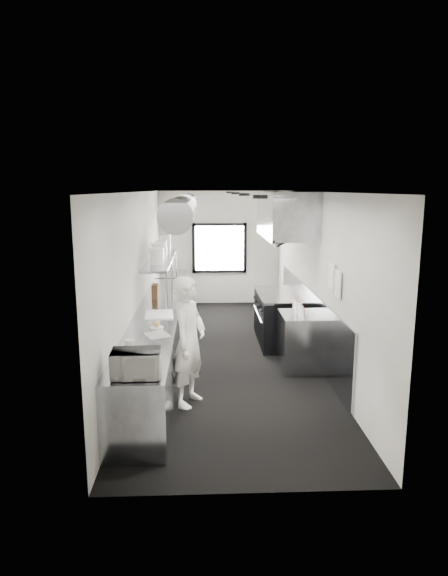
{
  "coord_description": "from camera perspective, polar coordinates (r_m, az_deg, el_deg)",
  "views": [
    {
      "loc": [
        -0.4,
        -8.2,
        2.85
      ],
      "look_at": [
        -0.06,
        -0.2,
        1.23
      ],
      "focal_mm": 30.68,
      "sensor_mm": 36.0,
      "label": 1
    }
  ],
  "objects": [
    {
      "name": "plate_stack_a",
      "position": [
        8.54,
        -7.79,
        3.66
      ],
      "size": [
        0.28,
        0.28,
        0.28
      ],
      "primitive_type": "cylinder",
      "rotation": [
        0.0,
        0.0,
        -0.19
      ],
      "color": "white",
      "rests_on": "pass_shelf"
    },
    {
      "name": "floor",
      "position": [
        8.69,
        0.35,
        -7.73
      ],
      "size": [
        3.0,
        8.0,
        0.01
      ],
      "primitive_type": "cube",
      "color": "black",
      "rests_on": "ground"
    },
    {
      "name": "wall_back",
      "position": [
        12.29,
        -0.54,
        4.66
      ],
      "size": [
        3.0,
        0.02,
        2.8
      ],
      "primitive_type": "cube",
      "color": "silver",
      "rests_on": "floor"
    },
    {
      "name": "range",
      "position": [
        9.32,
        6.55,
        -3.45
      ],
      "size": [
        0.88,
        1.6,
        0.94
      ],
      "color": "black",
      "rests_on": "floor"
    },
    {
      "name": "plate_stack_b",
      "position": [
        8.9,
        -7.59,
        4.13
      ],
      "size": [
        0.29,
        0.29,
        0.33
      ],
      "primitive_type": "cylinder",
      "rotation": [
        0.0,
        0.0,
        0.12
      ],
      "color": "white",
      "rests_on": "pass_shelf"
    },
    {
      "name": "microwave",
      "position": [
        5.33,
        -10.17,
        -8.61
      ],
      "size": [
        0.49,
        0.38,
        0.29
      ],
      "primitive_type": "imported",
      "rotation": [
        0.0,
        0.0,
        0.04
      ],
      "color": "silver",
      "rests_on": "prep_counter"
    },
    {
      "name": "line_cook",
      "position": [
        6.55,
        -4.09,
        -6.2
      ],
      "size": [
        0.63,
        0.75,
        1.74
      ],
      "primitive_type": "imported",
      "rotation": [
        0.0,
        0.0,
        1.17
      ],
      "color": "white",
      "rests_on": "floor"
    },
    {
      "name": "plate_stack_d",
      "position": [
        10.03,
        -6.88,
        5.09
      ],
      "size": [
        0.29,
        0.29,
        0.37
      ],
      "primitive_type": "cylinder",
      "rotation": [
        0.0,
        0.0,
        0.21
      ],
      "color": "white",
      "rests_on": "pass_shelf"
    },
    {
      "name": "squeeze_bottle_e",
      "position": [
        8.2,
        8.18,
        -1.84
      ],
      "size": [
        0.07,
        0.07,
        0.17
      ],
      "primitive_type": "cylinder",
      "rotation": [
        0.0,
        0.0,
        0.3
      ],
      "color": "white",
      "rests_on": "bottle_station"
    },
    {
      "name": "small_plate",
      "position": [
        7.1,
        -7.8,
        -4.55
      ],
      "size": [
        0.24,
        0.24,
        0.02
      ],
      "primitive_type": "cylinder",
      "rotation": [
        0.0,
        0.0,
        -0.24
      ],
      "color": "white",
      "rests_on": "prep_counter"
    },
    {
      "name": "wall_left",
      "position": [
        8.4,
        -9.92,
        1.31
      ],
      "size": [
        0.02,
        8.0,
        2.8
      ],
      "primitive_type": "cube",
      "color": "silver",
      "rests_on": "floor"
    },
    {
      "name": "service_window",
      "position": [
        12.25,
        -0.53,
        4.64
      ],
      "size": [
        1.36,
        0.05,
        1.25
      ],
      "color": "white",
      "rests_on": "wall_back"
    },
    {
      "name": "deli_tub_b",
      "position": [
        6.33,
        -10.85,
        -6.29
      ],
      "size": [
        0.17,
        0.17,
        0.09
      ],
      "primitive_type": "cylinder",
      "rotation": [
        0.0,
        0.0,
        0.38
      ],
      "color": "beige",
      "rests_on": "prep_counter"
    },
    {
      "name": "squeeze_bottle_c",
      "position": [
        7.84,
        8.79,
        -2.41
      ],
      "size": [
        0.08,
        0.08,
        0.19
      ],
      "primitive_type": "cylinder",
      "rotation": [
        0.0,
        0.0,
        -0.36
      ],
      "color": "white",
      "rests_on": "bottle_station"
    },
    {
      "name": "pastry",
      "position": [
        7.09,
        -7.81,
        -4.12
      ],
      "size": [
        0.1,
        0.1,
        0.1
      ],
      "primitive_type": "sphere",
      "color": "tan",
      "rests_on": "small_plate"
    },
    {
      "name": "notice_sheet_a",
      "position": [
        7.35,
        12.36,
        1.36
      ],
      "size": [
        0.02,
        0.28,
        0.38
      ],
      "primitive_type": "cube",
      "color": "white",
      "rests_on": "wall_right"
    },
    {
      "name": "bottle_station",
      "position": [
        8.02,
        8.88,
        -6.13
      ],
      "size": [
        0.65,
        0.8,
        0.9
      ],
      "primitive_type": "cube",
      "color": "gray",
      "rests_on": "floor"
    },
    {
      "name": "wall_right",
      "position": [
        8.54,
        10.48,
        1.45
      ],
      "size": [
        0.02,
        8.0,
        2.8
      ],
      "primitive_type": "cube",
      "color": "silver",
      "rests_on": "floor"
    },
    {
      "name": "knife_block",
      "position": [
        8.99,
        -7.97,
        -0.38
      ],
      "size": [
        0.12,
        0.24,
        0.26
      ],
      "primitive_type": "cube",
      "rotation": [
        0.0,
        0.0,
        -0.04
      ],
      "color": "brown",
      "rests_on": "prep_counter"
    },
    {
      "name": "cutting_board",
      "position": [
        7.81,
        -7.51,
        -3.06
      ],
      "size": [
        0.48,
        0.61,
        0.02
      ],
      "primitive_type": "cube",
      "rotation": [
        0.0,
        0.0,
        0.09
      ],
      "color": "white",
      "rests_on": "prep_counter"
    },
    {
      "name": "hvac_duct",
      "position": [
        8.61,
        -4.48,
        9.39
      ],
      "size": [
        0.4,
        6.4,
        0.4
      ],
      "primitive_type": "cylinder",
      "rotation": [
        1.57,
        0.0,
        0.0
      ],
      "color": "gray",
      "rests_on": "ceiling"
    },
    {
      "name": "plate_stack_c",
      "position": [
        9.37,
        -7.32,
        4.48
      ],
      "size": [
        0.24,
        0.24,
        0.32
      ],
      "primitive_type": "cylinder",
      "rotation": [
        0.0,
        0.0,
        -0.07
      ],
      "color": "white",
      "rests_on": "pass_shelf"
    },
    {
      "name": "wall_cladding",
      "position": [
        9.0,
        9.74,
        -3.55
      ],
      "size": [
        0.03,
        5.5,
        1.1
      ],
      "primitive_type": "cube",
      "color": "gray",
      "rests_on": "wall_right"
    },
    {
      "name": "squeeze_bottle_b",
      "position": [
        7.73,
        8.94,
        -2.68
      ],
      "size": [
        0.06,
        0.06,
        0.17
      ],
      "primitive_type": "cylinder",
      "rotation": [
        0.0,
        0.0,
        0.12
      ],
      "color": "white",
      "rests_on": "bottle_station"
    },
    {
      "name": "notice_sheet_b",
      "position": [
        7.02,
        13.05,
        0.46
      ],
      "size": [
        0.02,
        0.28,
        0.38
      ],
      "primitive_type": "cube",
      "color": "white",
      "rests_on": "wall_right"
    },
    {
      "name": "newspaper",
      "position": [
        6.76,
        -7.75,
        -5.41
      ],
      "size": [
        0.42,
        0.45,
        0.01
      ],
      "primitive_type": "cube",
      "rotation": [
        0.0,
        0.0,
        0.43
      ],
      "color": "silver",
      "rests_on": "prep_counter"
    },
    {
      "name": "ceiling",
      "position": [
        8.21,
        0.38,
        11.08
      ],
      "size": [
        3.0,
        8.0,
        0.01
      ],
      "primitive_type": "cube",
      "color": "silver",
      "rests_on": "wall_back"
    },
    {
      "name": "prep_counter",
      "position": [
        8.1,
        -7.67,
        -5.92
      ],
      "size": [
        0.7,
        6.0,
        0.9
      ],
      "primitive_type": "cube",
      "color": "gray",
      "rests_on": "floor"
    },
    {
      "name": "deli_tub_a",
      "position": [
        5.95,
        -11.0,
        -7.47
      ],
      "size": [
        0.14,
        0.14,
        0.09
      ],
      "primitive_type": "cylinder",
      "rotation": [
        0.0,
        0.0,
        0.11
      ],
      "color": "beige",
      "rests_on": "prep_counter"
    },
    {
      "name": "far_work_table",
      "position": [
        11.67,
        -6.05,
        -0.5
      ],
      "size": [
        0.7,
        1.2,
        0.9
      ],
      "primitive_type": "cube",
      "color": "gray",
      "rests_on": "floor"
    },
    {
      "name": "pass_shelf",
      "position": [
        9.32,
        -7.28,
        3.23
      ],
      "size": [
        0.45,
        3.0,
        0.68
      ],
      "color": "gray",
      "rests_on": "prep_counter"
    },
    {
      "name": "exhaust_hood",
      "position": [
        9.03,
        7.2,
        8.42
      ],
      "size": [
        0.81,
        2.2,
        0.88
      ],
      "color": "gray",
      "rests_on": "ceiling"
    },
    {
      "name": "squeeze_bottle_d",
      "position": [
        7.96,
        8.42,
        -2.23
      ],
      "size": [
        0.06,
        0.06,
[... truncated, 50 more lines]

